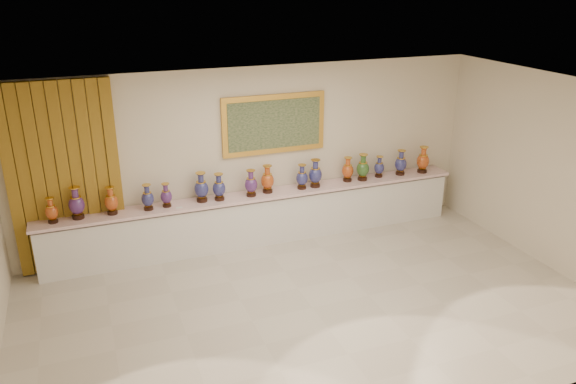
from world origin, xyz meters
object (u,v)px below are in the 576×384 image
vase_0 (52,212)px  vase_2 (111,202)px  counter (261,218)px  vase_1 (77,204)px

vase_0 → vase_2: vase_2 is taller
vase_0 → counter: bearing=0.7°
vase_1 → vase_2: bearing=-1.4°
counter → vase_0: vase_0 is taller
vase_2 → counter: bearing=0.4°
counter → vase_1: size_ratio=14.38×
vase_0 → vase_1: (0.36, 0.04, 0.05)m
vase_1 → vase_2: vase_1 is taller
vase_0 → vase_1: 0.36m
vase_1 → vase_2: (0.50, -0.01, -0.03)m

